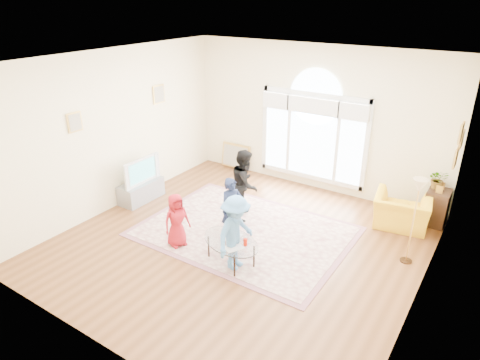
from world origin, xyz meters
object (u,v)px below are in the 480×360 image
Objects in this scene: television at (139,170)px; coffee_table at (231,242)px; tv_console at (141,191)px; area_rug at (245,231)px; armchair at (402,211)px.

coffee_table is at bearing -16.61° from television.
television is 0.77× the size of coffee_table.
television is 3.10m from coffee_table.
tv_console is at bearing -178.76° from coffee_table.
area_rug is 3.68× the size of television.
tv_console is 1.02× the size of television.
armchair is (5.00, 1.90, 0.12)m from tv_console.
television reaches higher than coffee_table.
television is at bearing -178.10° from area_rug.
television is 5.36m from armchair.
armchair reaches higher than area_rug.
armchair is (4.99, 1.90, -0.38)m from television.
coffee_table is at bearing -16.57° from tv_console.
television is at bearing -0.00° from tv_console.
television reaches higher than area_rug.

